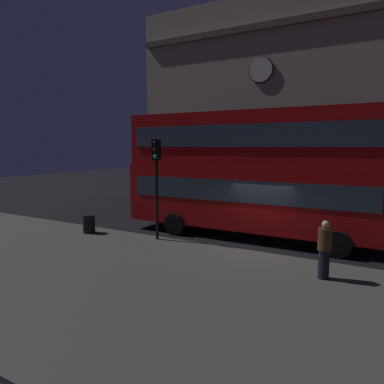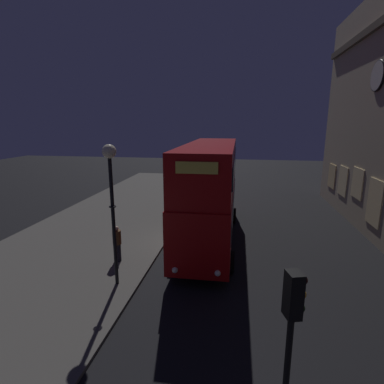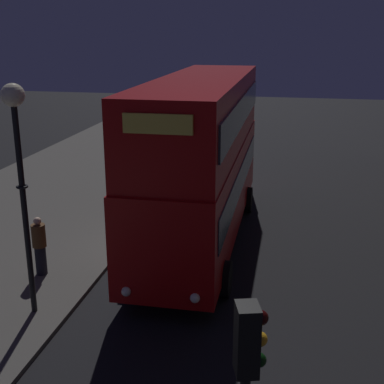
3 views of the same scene
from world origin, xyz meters
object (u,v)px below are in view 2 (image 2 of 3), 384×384
Objects in this scene: traffic_light_far_side at (291,330)px; litter_bin at (176,200)px; double_decker_bus at (210,187)px; pedestrian at (117,243)px; street_lamp at (111,182)px; traffic_light_near_kerb at (174,175)px.

litter_bin is at bearing 2.18° from traffic_light_far_side.
pedestrian is at bearing -46.87° from double_decker_bus.
pedestrian is at bearing -158.34° from street_lamp.
double_decker_bus is 2.01× the size of street_lamp.
traffic_light_far_side reaches higher than pedestrian.
litter_bin is (-12.14, -0.11, -3.82)m from street_lamp.
double_decker_bus is 7.62m from litter_bin.
traffic_light_near_kerb is 5.16× the size of litter_bin.
double_decker_bus reaches higher than litter_bin.
litter_bin is at bearing 172.63° from traffic_light_near_kerb.
litter_bin is (-10.18, 0.67, -0.48)m from pedestrian.
double_decker_bus is at bearing 150.92° from street_lamp.
traffic_light_near_kerb is at bearing 4.10° from traffic_light_far_side.
street_lamp reaches higher than pedestrian.
street_lamp is 3.95m from pedestrian.
traffic_light_near_kerb is at bearing 9.71° from litter_bin.
traffic_light_near_kerb reaches higher than pedestrian.
traffic_light_near_kerb is at bearing -138.61° from double_decker_bus.
street_lamp is 3.25× the size of pedestrian.
traffic_light_near_kerb is 4.26m from litter_bin.
street_lamp reaches higher than traffic_light_far_side.
traffic_light_far_side is 18.83m from litter_bin.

